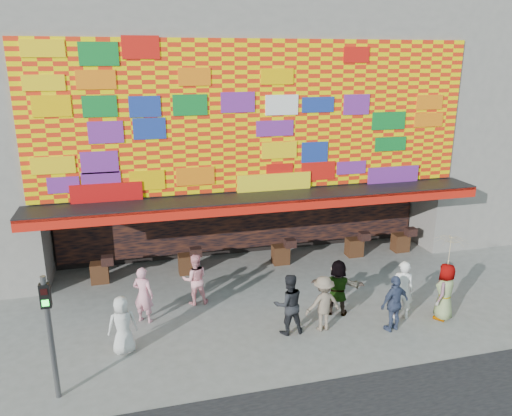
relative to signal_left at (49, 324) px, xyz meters
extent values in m
plane|color=slate|center=(6.20, 1.50, -1.86)|extent=(90.00, 90.00, 0.00)
cube|color=gray|center=(6.20, 9.50, 4.64)|extent=(15.00, 8.00, 7.00)
cube|color=black|center=(6.20, 10.50, -0.36)|extent=(15.00, 6.00, 3.00)
cube|color=gray|center=(-1.10, 6.50, -0.36)|extent=(0.40, 2.00, 3.00)
cube|color=gray|center=(13.50, 6.50, -0.36)|extent=(0.40, 2.00, 3.00)
cube|color=black|center=(6.20, 4.90, 1.14)|extent=(15.20, 1.60, 0.12)
cube|color=red|center=(6.20, 4.12, 0.99)|extent=(15.20, 0.04, 0.35)
cube|color=#FBDC00|center=(6.20, 5.46, 3.69)|extent=(14.80, 0.08, 4.90)
cube|color=black|center=(6.20, 7.35, -0.31)|extent=(14.00, 0.25, 2.50)
cube|color=gray|center=(19.20, 9.50, 4.14)|extent=(11.00, 8.00, 12.00)
cylinder|color=#59595B|center=(0.00, 0.00, -0.36)|extent=(0.12, 0.12, 3.00)
cube|color=black|center=(0.00, 0.00, 0.69)|extent=(0.22, 0.18, 0.55)
cube|color=black|center=(0.00, -0.09, 0.82)|extent=(0.14, 0.02, 0.14)
cube|color=#19E533|center=(0.00, -0.09, 0.56)|extent=(0.14, 0.02, 0.14)
imported|color=silver|center=(1.48, 1.51, -1.07)|extent=(0.83, 0.60, 1.58)
imported|color=pink|center=(2.07, 2.99, -1.01)|extent=(0.74, 0.67, 1.70)
imported|color=black|center=(5.94, 1.34, -0.98)|extent=(0.86, 0.67, 1.76)
imported|color=#7A6A59|center=(6.94, 1.26, -1.05)|extent=(1.10, 0.71, 1.61)
imported|color=#394565|center=(8.86, 0.72, -1.03)|extent=(1.05, 0.65, 1.66)
imported|color=gray|center=(7.69, 1.99, -1.00)|extent=(1.67, 1.09, 1.72)
imported|color=gray|center=(10.63, 0.95, -1.00)|extent=(1.00, 0.96, 1.72)
imported|color=white|center=(9.41, 1.28, -0.95)|extent=(0.78, 0.65, 1.81)
imported|color=pink|center=(3.67, 3.74, -1.04)|extent=(0.81, 0.64, 1.63)
imported|color=#F6DC9B|center=(10.63, 0.95, 0.29)|extent=(1.28, 1.29, 0.90)
cylinder|color=#4C3326|center=(10.63, 0.95, -0.61)|extent=(0.02, 0.02, 1.00)
camera|label=1|loc=(1.93, -10.47, 5.56)|focal=35.00mm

